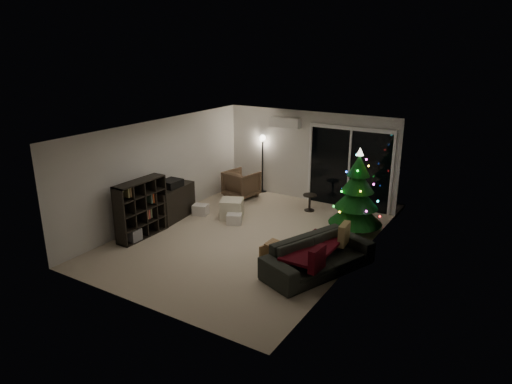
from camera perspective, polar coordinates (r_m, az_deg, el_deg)
room at (r=11.06m, az=4.81°, el=1.16°), size 6.50×7.51×2.60m
bookshelf at (r=10.74m, az=-14.75°, el=-1.89°), size 0.37×1.34×1.33m
media_cabinet at (r=11.62m, az=-10.43°, el=-1.33°), size 0.65×1.39×0.84m
stereo at (r=11.47m, az=-10.57°, el=1.06°), size 0.42×0.50×0.18m
armchair at (r=13.09m, az=-1.82°, el=1.03°), size 0.96×0.98×0.77m
ottoman at (r=11.55m, az=-3.03°, el=-2.10°), size 0.72×0.72×0.49m
cardboard_box_a at (r=11.87m, az=-6.94°, el=-2.20°), size 0.44×0.38×0.27m
cardboard_box_b at (r=11.20m, az=-2.74°, el=-3.40°), size 0.45×0.41×0.25m
side_table at (r=12.12m, az=6.72°, el=-1.33°), size 0.39×0.39×0.45m
floor_lamp at (r=13.46m, az=0.81°, el=3.43°), size 0.26×0.26×1.64m
sofa at (r=8.93m, az=7.82°, el=-7.90°), size 1.68×2.45×0.67m
sofa_throw at (r=8.90m, az=7.27°, el=-6.90°), size 0.71×1.65×0.05m
cushion_a at (r=9.29m, az=10.95°, el=-5.19°), size 0.17×0.45×0.44m
cushion_b at (r=8.19m, az=7.64°, el=-8.31°), size 0.16×0.45×0.44m
coffee_table at (r=9.24m, az=3.95°, el=-7.99°), size 1.12×0.61×0.34m
remote_a at (r=9.23m, az=3.15°, el=-6.80°), size 0.13×0.04×0.02m
remote_b at (r=9.16m, az=4.68°, el=-7.02°), size 0.13×0.08×0.02m
christmas_tree at (r=10.68m, az=12.53°, el=0.12°), size 1.57×1.57×2.01m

